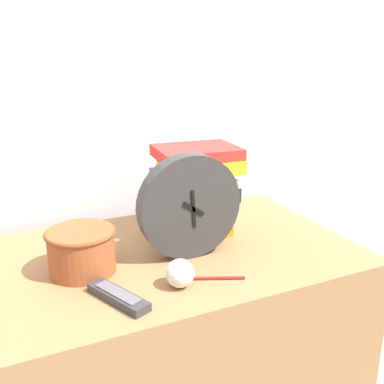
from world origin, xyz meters
The scene contains 8 objects.
wall_back centered at (0.00, 0.71, 1.20)m, with size 6.00×0.04×2.40m.
desk centered at (0.00, 0.32, 0.39)m, with size 1.09×0.64×0.77m.
desk_clock centered at (0.07, 0.27, 0.91)m, with size 0.28×0.05×0.28m.
book_stack centered at (0.15, 0.41, 0.91)m, with size 0.28×0.21×0.26m.
basket centered at (-0.21, 0.30, 0.83)m, with size 0.17×0.17×0.11m.
tv_remote centered at (-0.17, 0.13, 0.78)m, with size 0.11×0.17×0.02m.
crumpled_paper_ball centered at (-0.02, 0.13, 0.80)m, with size 0.07×0.07×0.07m.
pen centered at (0.07, 0.12, 0.77)m, with size 0.14×0.07×0.01m.
Camera 1 is at (-0.40, -0.74, 1.31)m, focal length 42.00 mm.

